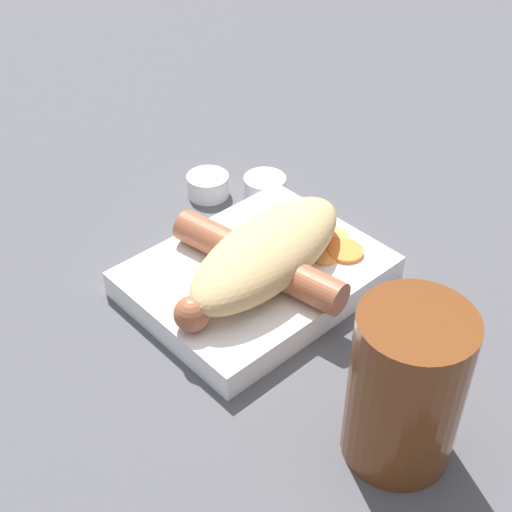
{
  "coord_description": "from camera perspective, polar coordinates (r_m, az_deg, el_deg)",
  "views": [
    {
      "loc": [
        0.32,
        0.35,
        0.42
      ],
      "look_at": [
        0.0,
        0.0,
        0.03
      ],
      "focal_mm": 50.0,
      "sensor_mm": 36.0,
      "label": 1
    }
  ],
  "objects": [
    {
      "name": "ground_plane",
      "position": [
        0.63,
        0.0,
        -2.47
      ],
      "size": [
        3.0,
        3.0,
        0.0
      ],
      "primitive_type": "plane",
      "color": "#4C4C51"
    },
    {
      "name": "pickled_veggies",
      "position": [
        0.64,
        6.5,
        0.71
      ],
      "size": [
        0.06,
        0.07,
        0.0
      ],
      "color": "#F99E4C",
      "rests_on": "food_tray"
    },
    {
      "name": "bread_roll",
      "position": [
        0.59,
        1.01,
        0.36
      ],
      "size": [
        0.19,
        0.1,
        0.05
      ],
      "color": "tan",
      "rests_on": "food_tray"
    },
    {
      "name": "food_tray",
      "position": [
        0.62,
        0.0,
        -1.61
      ],
      "size": [
        0.21,
        0.16,
        0.02
      ],
      "color": "white",
      "rests_on": "ground_plane"
    },
    {
      "name": "sausage",
      "position": [
        0.6,
        0.1,
        -0.32
      ],
      "size": [
        0.19,
        0.17,
        0.03
      ],
      "color": "#9E5638",
      "rests_on": "food_tray"
    },
    {
      "name": "condiment_cup_near",
      "position": [
        0.74,
        0.7,
        5.44
      ],
      "size": [
        0.04,
        0.04,
        0.02
      ],
      "color": "white",
      "rests_on": "ground_plane"
    },
    {
      "name": "drink_glass",
      "position": [
        0.48,
        11.88,
        -10.3
      ],
      "size": [
        0.08,
        0.08,
        0.12
      ],
      "color": "brown",
      "rests_on": "ground_plane"
    },
    {
      "name": "condiment_cup_far",
      "position": [
        0.74,
        -3.86,
        5.58
      ],
      "size": [
        0.04,
        0.04,
        0.02
      ],
      "color": "white",
      "rests_on": "ground_plane"
    }
  ]
}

